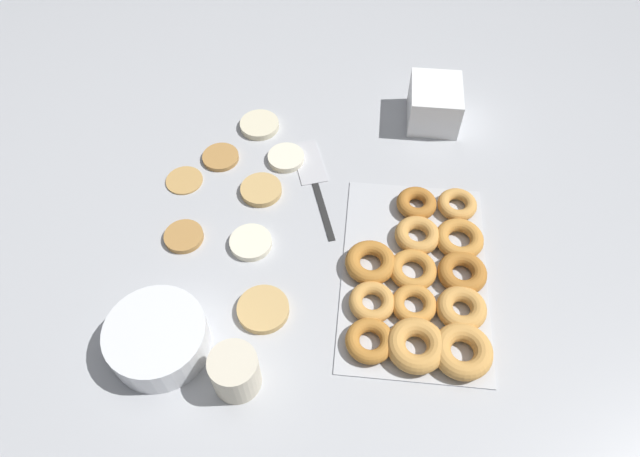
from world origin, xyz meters
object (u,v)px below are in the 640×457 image
object	(u,v)px
pancake_2	(251,242)
pancake_5	(184,180)
pancake_3	(184,236)
pancake_7	(259,125)
batter_bowl	(158,338)
pancake_4	(261,190)
pancake_6	(263,309)
pancake_1	(286,158)
spatula	(312,172)
pancake_0	(221,157)
paper_cup	(235,372)
container_stack	(434,104)
donut_tray	(423,282)

from	to	relation	value
pancake_2	pancake_5	size ratio (longest dim) A/B	1.06
pancake_3	pancake_7	bearing A→B (deg)	-17.08
pancake_2	pancake_5	distance (m)	0.24
batter_bowl	pancake_4	bearing A→B (deg)	-18.01
pancake_6	pancake_1	bearing A→B (deg)	1.23
pancake_3	pancake_6	bearing A→B (deg)	-128.62
pancake_4	pancake_6	distance (m)	0.30
pancake_3	spatula	world-z (taller)	pancake_3
pancake_2	pancake_4	world-z (taller)	same
pancake_0	pancake_6	xyz separation A→B (m)	(-0.38, -0.16, 0.00)
paper_cup	spatula	size ratio (longest dim) A/B	0.30
container_stack	spatula	bearing A→B (deg)	126.74
container_stack	paper_cup	size ratio (longest dim) A/B	1.57
pancake_2	paper_cup	xyz separation A→B (m)	(-0.29, -0.03, 0.04)
pancake_1	pancake_6	bearing A→B (deg)	-178.77
pancake_4	donut_tray	world-z (taller)	donut_tray
pancake_2	pancake_4	bearing A→B (deg)	0.41
pancake_5	batter_bowl	world-z (taller)	batter_bowl
pancake_5	pancake_6	distance (m)	0.38
pancake_5	batter_bowl	bearing A→B (deg)	-172.32
pancake_4	pancake_2	bearing A→B (deg)	-179.59
pancake_1	pancake_3	size ratio (longest dim) A/B	1.03
paper_cup	spatula	world-z (taller)	paper_cup
pancake_4	container_stack	distance (m)	0.47
donut_tray	pancake_6	bearing A→B (deg)	105.46
pancake_7	container_stack	bearing A→B (deg)	-80.44
pancake_6	paper_cup	distance (m)	0.15
pancake_0	pancake_2	xyz separation A→B (m)	(-0.23, -0.11, 0.00)
pancake_3	spatula	size ratio (longest dim) A/B	0.28
pancake_7	paper_cup	bearing A→B (deg)	-174.29
pancake_2	spatula	xyz separation A→B (m)	(0.21, -0.10, -0.00)
pancake_2	paper_cup	size ratio (longest dim) A/B	1.00
pancake_2	pancake_5	xyz separation A→B (m)	(0.16, 0.18, -0.00)
batter_bowl	container_stack	xyz separation A→B (m)	(0.65, -0.50, 0.01)
pancake_5	donut_tray	size ratio (longest dim) A/B	0.18
pancake_7	container_stack	world-z (taller)	container_stack
pancake_2	pancake_7	world-z (taller)	same
container_stack	pancake_4	bearing A→B (deg)	125.53
pancake_4	pancake_6	world-z (taller)	pancake_6
pancake_0	pancake_5	size ratio (longest dim) A/B	1.01
pancake_2	pancake_7	bearing A→B (deg)	6.17
pancake_3	pancake_7	xyz separation A→B (m)	(0.34, -0.10, 0.00)
donut_tray	batter_bowl	xyz separation A→B (m)	(-0.17, 0.47, 0.02)
pancake_1	pancake_4	world-z (taller)	same
pancake_3	pancake_4	xyz separation A→B (m)	(0.14, -0.14, 0.00)
pancake_5	pancake_7	size ratio (longest dim) A/B	0.88
pancake_6	batter_bowl	world-z (taller)	batter_bowl
pancake_5	container_stack	size ratio (longest dim) A/B	0.60
pancake_1	donut_tray	xyz separation A→B (m)	(-0.31, -0.31, 0.01)
pancake_0	spatula	bearing A→B (deg)	-96.07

